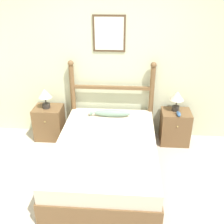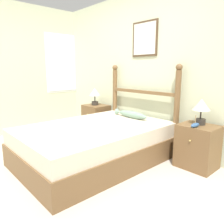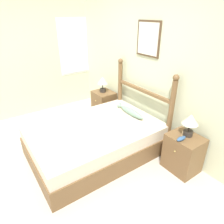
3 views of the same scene
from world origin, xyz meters
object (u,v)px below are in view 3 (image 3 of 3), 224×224
at_px(nightstand_right, 183,153).
at_px(table_lamp_right, 190,121).
at_px(bed, 96,140).
at_px(table_lamp_left, 103,82).
at_px(nightstand_left, 104,104).
at_px(model_boat, 181,138).
at_px(fish_pillow, 130,112).

height_order(nightstand_right, table_lamp_right, table_lamp_right).
bearing_deg(bed, table_lamp_left, 142.21).
distance_m(nightstand_left, model_boat, 2.19).
bearing_deg(nightstand_right, bed, -141.49).
relative_size(table_lamp_right, fish_pillow, 0.52).
height_order(model_boat, fish_pillow, model_boat).
height_order(nightstand_left, table_lamp_left, table_lamp_left).
bearing_deg(table_lamp_left, nightstand_right, 0.27).
bearing_deg(nightstand_left, table_lamp_right, 1.22).
xyz_separation_m(table_lamp_left, fish_pillow, (1.09, -0.12, -0.24)).
bearing_deg(bed, nightstand_right, 38.51).
height_order(bed, nightstand_left, nightstand_left).
xyz_separation_m(bed, fish_pillow, (-0.00, 0.73, 0.32)).
xyz_separation_m(table_lamp_left, model_boat, (2.18, -0.12, -0.20)).
distance_m(bed, nightstand_right, 1.38).
relative_size(bed, table_lamp_right, 6.11).
bearing_deg(nightstand_left, model_boat, -3.37).
height_order(bed, fish_pillow, fish_pillow).
relative_size(model_boat, fish_pillow, 0.26).
height_order(table_lamp_left, table_lamp_right, same).
xyz_separation_m(nightstand_right, fish_pillow, (-1.08, -0.13, 0.28)).
bearing_deg(model_boat, table_lamp_right, 97.15).
bearing_deg(nightstand_left, bed, -38.51).
height_order(nightstand_left, model_boat, model_boat).
relative_size(bed, fish_pillow, 3.16).
bearing_deg(nightstand_left, fish_pillow, -6.66).
bearing_deg(nightstand_right, nightstand_left, 180.00).
bearing_deg(nightstand_right, model_boat, -86.11).
bearing_deg(table_lamp_right, fish_pillow, -170.90).
height_order(nightstand_left, nightstand_right, same).
xyz_separation_m(nightstand_left, fish_pillow, (1.08, -0.13, 0.28)).
relative_size(bed, nightstand_right, 3.59).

